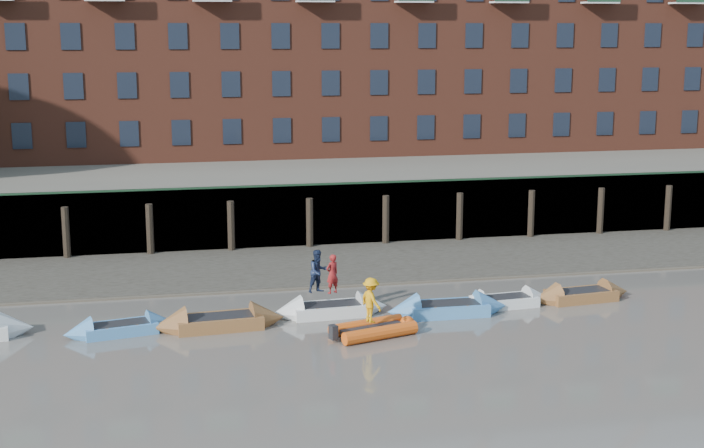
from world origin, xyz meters
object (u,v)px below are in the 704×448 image
object	(u,v)px
rowboat_1	(120,328)
person_rower_a	(332,274)
rowboat_4	(447,309)
person_rib_crew	(371,300)
rowboat_3	(330,310)
person_rower_b	(318,271)
rowboat_5	(504,301)
rowboat_6	(581,295)
rib_tender	(376,329)
rowboat_2	(219,322)

from	to	relation	value
rowboat_1	person_rower_a	size ratio (longest dim) A/B	2.73
rowboat_4	person_rib_crew	xyz separation A→B (m)	(-3.55, -1.99, 1.11)
rowboat_3	rowboat_4	distance (m)	4.63
rowboat_4	person_rower_b	size ratio (longest dim) A/B	2.85
rowboat_3	person_rower_a	xyz separation A→B (m)	(0.09, -0.00, 1.45)
rowboat_5	rowboat_6	world-z (taller)	rowboat_6
rowboat_4	person_rower_a	distance (m)	4.77
rowboat_1	rowboat_5	xyz separation A→B (m)	(15.21, 0.57, -0.00)
rowboat_4	rowboat_6	bearing A→B (deg)	8.48
person_rower_b	rowboat_5	bearing A→B (deg)	-25.34
rowboat_4	rowboat_5	distance (m)	2.70
rowboat_5	rib_tender	world-z (taller)	rowboat_5
person_rower_a	rowboat_3	bearing A→B (deg)	-31.79
rowboat_4	rowboat_2	bearing A→B (deg)	-179.48
rowboat_2	rowboat_6	xyz separation A→B (m)	(14.99, 0.82, -0.03)
rowboat_5	person_rower_b	size ratio (longest dim) A/B	2.45
rowboat_6	person_rib_crew	distance (m)	10.06
rowboat_3	rowboat_5	bearing A→B (deg)	-4.58
rowboat_5	person_rib_crew	size ratio (longest dim) A/B	2.51
rowboat_1	person_rower_b	bearing A→B (deg)	-4.56
rowboat_1	rowboat_6	distance (m)	18.65
rowboat_5	rowboat_6	size ratio (longest dim) A/B	0.92
rowboat_5	person_rower_b	distance (m)	7.76
rowboat_6	person_rower_a	bearing A→B (deg)	173.50
rowboat_2	rib_tender	xyz separation A→B (m)	(5.61, -1.96, -0.01)
rowboat_6	rowboat_2	bearing A→B (deg)	176.72
rowboat_1	rowboat_6	size ratio (longest dim) A/B	0.94
rowboat_3	rowboat_6	size ratio (longest dim) A/B	1.03
rowboat_1	rib_tender	world-z (taller)	rowboat_1
rowboat_3	person_rower_a	world-z (taller)	person_rower_a
rib_tender	person_rower_a	xyz separation A→B (m)	(-1.12, 2.79, 1.44)
rowboat_4	rib_tender	distance (m)	3.86
rowboat_6	person_rower_b	size ratio (longest dim) A/B	2.65
rowboat_3	rowboat_6	xyz separation A→B (m)	(10.59, -0.02, -0.01)
rib_tender	person_rib_crew	distance (m)	1.14
rowboat_1	rowboat_5	bearing A→B (deg)	-9.76
rowboat_3	person_rib_crew	world-z (taller)	person_rib_crew
rowboat_5	person_rower_b	world-z (taller)	person_rower_b
rowboat_1	rowboat_2	bearing A→B (deg)	-13.15
rowboat_1	person_rower_b	distance (m)	7.84
rowboat_2	rowboat_3	xyz separation A→B (m)	(4.41, 0.84, -0.02)
rowboat_1	rib_tender	size ratio (longest dim) A/B	1.27
rowboat_5	person_rib_crew	distance (m)	6.81
rowboat_1	person_rib_crew	distance (m)	9.36
rowboat_4	rowboat_6	size ratio (longest dim) A/B	1.07
rowboat_5	rib_tender	bearing A→B (deg)	-161.83
rowboat_2	person_rower_a	xyz separation A→B (m)	(4.49, 0.84, 1.43)
rowboat_5	person_rib_crew	xyz separation A→B (m)	(-6.16, -2.66, 1.15)
rib_tender	person_rower_a	bearing A→B (deg)	94.39
rowboat_3	rib_tender	distance (m)	3.05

